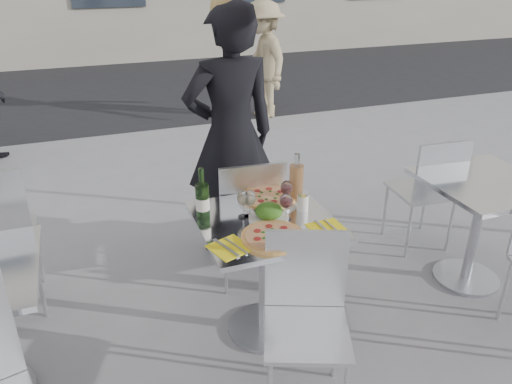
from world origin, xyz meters
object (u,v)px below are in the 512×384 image
object	(u,v)px
side_chair_rfar	(430,185)
pizza_near	(273,237)
woman_diner	(231,136)
main_table	(265,253)
wineglass_red_a	(286,202)
wineglass_red_b	(286,189)
carafe	(296,182)
wineglass_white_b	(250,199)
wineglass_white_a	(243,199)
chair_far	(249,213)
wine_bottle	(202,199)
napkin_left	(230,247)
salad_plate	(269,212)
pizza_far	(268,198)
sugar_shaker	(303,201)
side_table_right	(480,210)
napkin_right	(328,229)
pedestrian_b	(263,60)
chair_near	(306,307)

from	to	relation	value
side_chair_rfar	pizza_near	size ratio (longest dim) A/B	2.73
woman_diner	main_table	bearing A→B (deg)	81.98
wineglass_red_a	wineglass_red_b	distance (m)	0.16
main_table	wineglass_red_b	xyz separation A→B (m)	(0.17, 0.11, 0.32)
carafe	wineglass_white_b	xyz separation A→B (m)	(-0.32, -0.10, -0.01)
wineglass_white_a	wineglass_red_a	bearing A→B (deg)	-27.73
carafe	wineglass_red_b	distance (m)	0.09
chair_far	wineglass_red_b	size ratio (longest dim) A/B	5.82
woman_diner	wine_bottle	distance (m)	0.92
carafe	napkin_left	xyz separation A→B (m)	(-0.51, -0.36, -0.11)
salad_plate	pizza_far	bearing A→B (deg)	69.39
salad_plate	sugar_shaker	distance (m)	0.22
side_chair_rfar	woman_diner	world-z (taller)	woman_diner
side_chair_rfar	napkin_left	world-z (taller)	side_chair_rfar
carafe	wineglass_white_a	bearing A→B (deg)	-166.12
chair_far	salad_plate	distance (m)	0.52
wine_bottle	wineglass_white_b	xyz separation A→B (m)	(0.24, -0.07, -0.00)
side_table_right	chair_far	distance (m)	1.51
chair_far	napkin_right	world-z (taller)	chair_far
pizza_near	wineglass_red_b	world-z (taller)	wineglass_red_b
main_table	napkin_left	world-z (taller)	napkin_left
side_table_right	wineglass_red_b	xyz separation A→B (m)	(-1.33, 0.11, 0.32)
wineglass_red_a	chair_far	bearing A→B (deg)	93.59
main_table	pizza_near	world-z (taller)	pizza_near
napkin_left	pizza_near	bearing A→B (deg)	-17.41
side_table_right	wineglass_red_b	world-z (taller)	wineglass_red_b
woman_diner	pizza_near	size ratio (longest dim) A/B	5.49
pedestrian_b	pizza_far	size ratio (longest dim) A/B	4.30
pizza_far	sugar_shaker	bearing A→B (deg)	-51.74
salad_plate	wineglass_white_b	distance (m)	0.13
chair_near	napkin_right	bearing A→B (deg)	70.38
side_chair_rfar	wineglass_red_a	xyz separation A→B (m)	(-1.35, -0.48, 0.33)
chair_near	sugar_shaker	world-z (taller)	chair_near
woman_diner	napkin_right	size ratio (longest dim) A/B	9.01
chair_near	wineglass_white_b	xyz separation A→B (m)	(-0.09, 0.55, 0.34)
wineglass_white_b	wineglass_red_b	xyz separation A→B (m)	(0.24, 0.05, 0.00)
wine_bottle	napkin_left	world-z (taller)	wine_bottle
pedestrian_b	wineglass_red_b	world-z (taller)	pedestrian_b
woman_diner	pedestrian_b	bearing A→B (deg)	-116.42
pizza_near	salad_plate	distance (m)	0.22
pizza_far	napkin_right	distance (m)	0.45
main_table	side_table_right	xyz separation A→B (m)	(1.50, 0.00, 0.00)
wineglass_red_a	napkin_right	xyz separation A→B (m)	(0.17, -0.17, -0.11)
pizza_near	pizza_far	world-z (taller)	pizza_far
chair_near	woman_diner	bearing A→B (deg)	108.32
side_table_right	sugar_shaker	size ratio (longest dim) A/B	7.01
side_table_right	wineglass_white_b	world-z (taller)	wineglass_white_b
napkin_left	main_table	bearing A→B (deg)	18.09
sugar_shaker	wineglass_white_b	size ratio (longest dim) A/B	0.68
wine_bottle	wineglass_white_a	size ratio (longest dim) A/B	1.87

